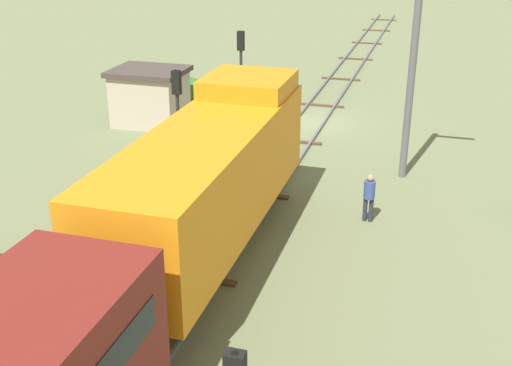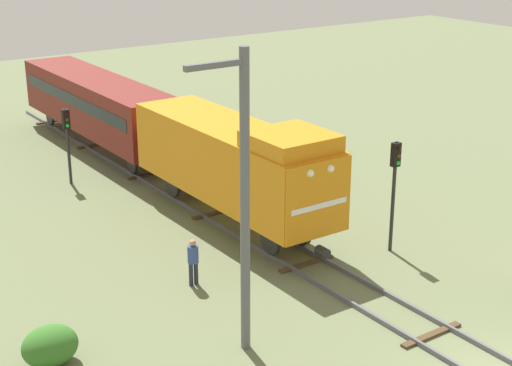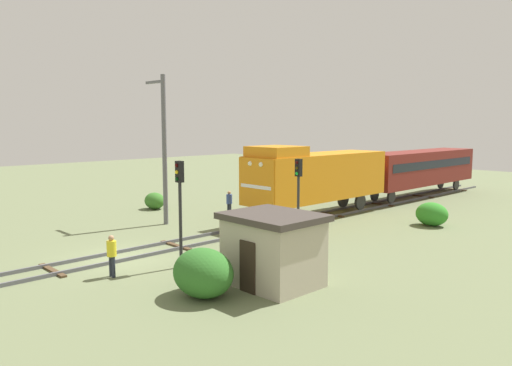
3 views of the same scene
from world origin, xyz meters
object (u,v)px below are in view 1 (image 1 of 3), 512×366
object	(u,v)px
traffic_signal_near	(241,61)
traffic_signal_mid	(178,105)
locomotive	(211,172)
worker_by_signal	(369,194)
worker_near_track	(272,92)
catenary_mast	(415,58)
relay_hut	(150,96)

from	to	relation	value
traffic_signal_near	traffic_signal_mid	size ratio (longest dim) A/B	1.06
locomotive	worker_by_signal	distance (m)	5.90
worker_by_signal	worker_near_track	bearing A→B (deg)	-20.79
traffic_signal_mid	catenary_mast	size ratio (longest dim) A/B	0.48
locomotive	worker_by_signal	bearing A→B (deg)	-138.24
locomotive	worker_near_track	xyz separation A→B (m)	(2.40, -15.56, -1.78)
relay_hut	worker_near_track	bearing A→B (deg)	-142.15
catenary_mast	worker_near_track	bearing A→B (deg)	-44.90
locomotive	traffic_signal_mid	size ratio (longest dim) A/B	2.71
locomotive	traffic_signal_near	world-z (taller)	locomotive
catenary_mast	traffic_signal_mid	bearing A→B (deg)	16.96
traffic_signal_mid	worker_by_signal	world-z (taller)	traffic_signal_mid
worker_near_track	relay_hut	bearing A→B (deg)	28.16
traffic_signal_mid	relay_hut	distance (m)	7.47
traffic_signal_mid	catenary_mast	bearing A→B (deg)	-163.04
traffic_signal_near	worker_by_signal	distance (m)	11.89
relay_hut	worker_by_signal	bearing A→B (deg)	146.15
locomotive	worker_by_signal	world-z (taller)	locomotive
locomotive	traffic_signal_mid	bearing A→B (deg)	-58.53
locomotive	catenary_mast	size ratio (longest dim) A/B	1.29
locomotive	traffic_signal_mid	distance (m)	6.52
catenary_mast	relay_hut	world-z (taller)	catenary_mast
worker_by_signal	catenary_mast	bearing A→B (deg)	-61.02
traffic_signal_near	worker_near_track	distance (m)	3.59
traffic_signal_near	traffic_signal_mid	distance (m)	7.25
traffic_signal_near	catenary_mast	world-z (taller)	catenary_mast
worker_by_signal	relay_hut	distance (m)	14.09
relay_hut	locomotive	bearing A→B (deg)	122.89
catenary_mast	relay_hut	xyz separation A→B (m)	(12.56, -3.46, -3.34)
traffic_signal_mid	locomotive	bearing A→B (deg)	121.47
catenary_mast	relay_hut	distance (m)	13.45
worker_near_track	relay_hut	size ratio (longest dim) A/B	0.49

